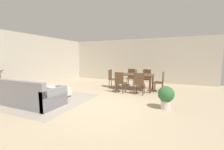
{
  "coord_description": "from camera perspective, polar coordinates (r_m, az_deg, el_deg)",
  "views": [
    {
      "loc": [
        2.12,
        -4.06,
        1.55
      ],
      "look_at": [
        -0.27,
        1.58,
        0.79
      ],
      "focal_mm": 22.84,
      "sensor_mm": 36.0,
      "label": 1
    }
  ],
  "objects": [
    {
      "name": "ground_plane",
      "position": [
        4.84,
        -4.47,
        -11.65
      ],
      "size": [
        10.8,
        10.8,
        0.0
      ],
      "primitive_type": "plane",
      "color": "tan"
    },
    {
      "name": "wall_back",
      "position": [
        9.31,
        9.85,
        5.74
      ],
      "size": [
        9.0,
        0.12,
        2.7
      ],
      "primitive_type": "cube",
      "color": "#BCB2A0",
      "rests_on": "ground_plane"
    },
    {
      "name": "wall_left",
      "position": [
        8.04,
        -32.57,
        4.54
      ],
      "size": [
        0.12,
        11.0,
        2.7
      ],
      "primitive_type": "cube",
      "color": "#BCB2A0",
      "rests_on": "ground_plane"
    },
    {
      "name": "area_rug",
      "position": [
        5.85,
        -24.93,
        -8.94
      ],
      "size": [
        3.0,
        2.8,
        0.01
      ],
      "primitive_type": "cube",
      "color": "gray",
      "rests_on": "ground_plane"
    },
    {
      "name": "couch",
      "position": [
        5.47,
        -30.2,
        -7.33
      ],
      "size": [
        2.23,
        0.99,
        0.86
      ],
      "color": "gray",
      "rests_on": "ground_plane"
    },
    {
      "name": "ottoman_table",
      "position": [
        6.11,
        -20.85,
        -5.97
      ],
      "size": [
        1.01,
        0.45,
        0.38
      ],
      "color": "silver",
      "rests_on": "ground_plane"
    },
    {
      "name": "side_table",
      "position": [
        6.6,
        -37.83,
        -3.86
      ],
      "size": [
        0.4,
        0.4,
        0.6
      ],
      "color": "brown",
      "rests_on": "ground_plane"
    },
    {
      "name": "table_lamp",
      "position": [
        6.53,
        -38.19,
        0.8
      ],
      "size": [
        0.26,
        0.26,
        0.53
      ],
      "color": "brown",
      "rests_on": "side_table"
    },
    {
      "name": "dining_table",
      "position": [
        6.89,
        9.28,
        -0.35
      ],
      "size": [
        1.66,
        0.96,
        0.76
      ],
      "color": "#513823",
      "rests_on": "ground_plane"
    },
    {
      "name": "dining_chair_near_left",
      "position": [
        6.21,
        3.21,
        -2.49
      ],
      "size": [
        0.43,
        0.43,
        0.92
      ],
      "color": "#513823",
      "rests_on": "ground_plane"
    },
    {
      "name": "dining_chair_near_right",
      "position": [
        6.02,
        10.89,
        -2.91
      ],
      "size": [
        0.41,
        0.41,
        0.92
      ],
      "color": "#513823",
      "rests_on": "ground_plane"
    },
    {
      "name": "dining_chair_far_left",
      "position": [
        7.87,
        7.69,
        -0.52
      ],
      "size": [
        0.42,
        0.42,
        0.92
      ],
      "color": "#513823",
      "rests_on": "ground_plane"
    },
    {
      "name": "dining_chair_far_right",
      "position": [
        7.65,
        13.69,
        -0.87
      ],
      "size": [
        0.42,
        0.42,
        0.92
      ],
      "color": "#513823",
      "rests_on": "ground_plane"
    },
    {
      "name": "dining_chair_head_east",
      "position": [
        6.7,
        18.92,
        -2.16
      ],
      "size": [
        0.41,
        0.41,
        0.92
      ],
      "color": "#513823",
      "rests_on": "ground_plane"
    },
    {
      "name": "dining_chair_head_west",
      "position": [
        7.31,
        -0.03,
        -1.02
      ],
      "size": [
        0.42,
        0.42,
        0.92
      ],
      "color": "#513823",
      "rests_on": "ground_plane"
    },
    {
      "name": "vase_centerpiece",
      "position": [
        6.88,
        9.75,
        1.29
      ],
      "size": [
        0.08,
        0.08,
        0.22
      ],
      "primitive_type": "cylinder",
      "color": "slate",
      "rests_on": "dining_table"
    },
    {
      "name": "book_on_ottoman",
      "position": [
        6.12,
        -20.41,
        -4.23
      ],
      "size": [
        0.3,
        0.25,
        0.03
      ],
      "primitive_type": "cube",
      "rotation": [
        0.0,
        0.0,
        -0.22
      ],
      "color": "#3F4C72",
      "rests_on": "ottoman_table"
    },
    {
      "name": "potted_plant",
      "position": [
        4.6,
        20.78,
        -7.76
      ],
      "size": [
        0.48,
        0.48,
        0.7
      ],
      "color": "beige",
      "rests_on": "ground_plane"
    }
  ]
}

